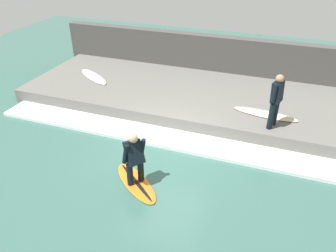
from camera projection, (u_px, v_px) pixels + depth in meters
ground_plane at (164, 152)px, 9.77m from camera, size 28.00×28.00×0.00m
concrete_ledge at (195, 97)px, 12.36m from camera, size 4.40×12.95×0.50m
back_wall at (211, 58)px, 13.96m from camera, size 0.50×13.59×1.96m
wave_foam_crest at (171, 139)px, 10.28m from camera, size 1.03×12.30×0.11m
surfboard_riding at (136, 183)px, 8.55m from camera, size 1.60×1.80×0.07m
surfer_riding at (134, 156)px, 8.11m from camera, size 0.60×0.61×1.48m
surfer_waiting_near at (276, 98)px, 9.59m from camera, size 0.56×0.38×1.70m
surfboard_waiting_near at (265, 114)px, 10.68m from camera, size 0.74×2.13×0.06m
surfboard_spare at (94, 77)px, 13.38m from camera, size 1.51×1.95×0.06m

